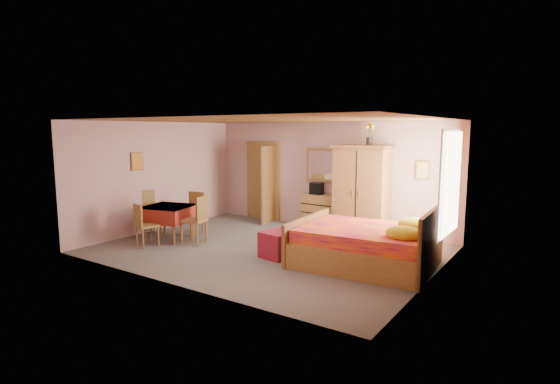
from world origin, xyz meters
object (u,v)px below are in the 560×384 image
Objects in this scene: sunflower_vase at (370,134)px; chair_east at (194,220)px; chest_of_drawers at (321,212)px; floor_lamp at (341,195)px; dining_table at (169,223)px; chair_north at (192,213)px; chair_south at (147,225)px; stereo at (317,188)px; bench at (295,240)px; wardrobe at (361,191)px; wall_mirror at (326,165)px; chair_west at (149,213)px; bed at (365,235)px.

sunflower_vase reaches higher than chair_east.
floor_lamp reaches higher than chest_of_drawers.
chair_north is (0.03, 0.68, 0.11)m from dining_table.
chair_south reaches higher than chest_of_drawers.
stereo is 0.60× the size of sunflower_vase.
stereo is 2.38m from bench.
chair_north is at bearing -149.53° from sunflower_vase.
wardrobe is 4.39m from dining_table.
sunflower_vase is at bearing 0.72° from wardrobe.
wardrobe is (1.07, -0.05, 0.61)m from chest_of_drawers.
chair_east is at bearing 65.59° from chair_south.
floor_lamp reaches higher than stereo.
wall_mirror is at bearing 55.58° from stereo.
wall_mirror reaches higher than floor_lamp.
stereo is 0.33× the size of chair_south.
bench is at bearing -76.27° from wall_mirror.
floor_lamp is 1.95× the size of chair_south.
sunflower_vase reaches higher than wall_mirror.
chair_east is (-2.17, -0.59, 0.26)m from bench.
wardrobe is (1.07, -0.26, -0.51)m from wall_mirror.
chair_north is 0.95× the size of chair_west.
sunflower_vase is at bearing 107.28° from bed.
wall_mirror is 3.50m from chair_east.
stereo is at bearing 151.33° from chair_west.
sunflower_vase is at bearing 37.84° from dining_table.
bed is at bearing -94.44° from chair_east.
bench is at bearing 117.19° from chair_west.
chair_south reaches higher than dining_table.
wardrobe is (1.20, -0.07, 0.05)m from stereo.
stereo is at bearing 177.16° from wardrobe.
stereo reaches higher than chair_west.
wall_mirror is (0.00, 0.21, 1.13)m from chest_of_drawers.
chest_of_drawers is 1.23m from wardrobe.
bed is at bearing -68.44° from sunflower_vase.
wardrobe is at bearing -58.85° from chair_east.
bench is 1.46× the size of chair_east.
chair_west is at bearing -146.69° from wardrobe.
chair_east is (-1.59, -2.94, -1.04)m from wall_mirror.
wardrobe is 2.05× the size of chair_west.
chair_south is (-2.22, -3.45, 0.02)m from chest_of_drawers.
sunflower_vase reaches higher than chair_west.
wall_mirror is at bearing -42.43° from chair_east.
bed reaches higher than bench.
floor_lamp is 3.50m from chair_east.
sunflower_vase is 4.87m from dining_table.
bed is 2.68× the size of chair_south.
floor_lamp is at bearing 121.17° from bed.
chair_north is at bearing -134.48° from wall_mirror.
bed is 5.12m from chair_west.
chest_of_drawers is at bearing -172.87° from floor_lamp.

